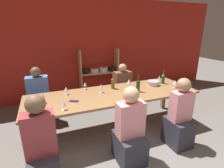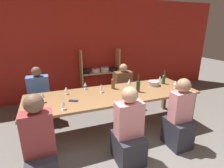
{
  "view_description": "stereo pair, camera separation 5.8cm",
  "coord_description": "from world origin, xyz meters",
  "px_view_note": "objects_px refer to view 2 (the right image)",
  "views": [
    {
      "loc": [
        -1.04,
        -1.0,
        1.93
      ],
      "look_at": [
        0.13,
        1.9,
        0.91
      ],
      "focal_mm": 28.0,
      "sensor_mm": 36.0,
      "label": 1
    },
    {
      "loc": [
        -0.99,
        -1.02,
        1.93
      ],
      "look_at": [
        0.13,
        1.9,
        0.91
      ],
      "focal_mm": 28.0,
      "sensor_mm": 36.0,
      "label": 2
    }
  ],
  "objects_px": {
    "dining_table": "(114,97)",
    "wine_glass_red_b": "(176,83)",
    "person_near_c": "(128,135)",
    "wine_glass_red_c": "(85,84)",
    "mixing_bowl": "(154,83)",
    "wine_glass_empty_c": "(129,81)",
    "wine_glass_red_a": "(160,78)",
    "wine_bottle_dark": "(113,83)",
    "cell_phone": "(73,101)",
    "wine_bottle_green": "(138,85)",
    "wine_glass_white_b": "(42,95)",
    "person_near_a": "(179,121)",
    "wine_glass_white_a": "(26,104)",
    "person_near_b": "(41,152)",
    "shelf_unit": "(100,80)",
    "wine_glass_white_c": "(63,103)",
    "person_far_a": "(123,92)",
    "wine_bottle_amber": "(164,79)",
    "wine_glass_empty_a": "(101,86)",
    "person_far_b": "(40,102)",
    "wine_glass_empty_b": "(66,89)"
  },
  "relations": [
    {
      "from": "wine_bottle_amber",
      "to": "wine_glass_red_a",
      "type": "xyz_separation_m",
      "value": [
        -0.04,
        0.08,
        -0.01
      ]
    },
    {
      "from": "wine_bottle_green",
      "to": "person_near_a",
      "type": "xyz_separation_m",
      "value": [
        0.37,
        -0.75,
        -0.44
      ]
    },
    {
      "from": "wine_glass_empty_c",
      "to": "wine_bottle_green",
      "type": "bearing_deg",
      "value": -81.44
    },
    {
      "from": "dining_table",
      "to": "shelf_unit",
      "type": "bearing_deg",
      "value": 81.02
    },
    {
      "from": "wine_glass_empty_c",
      "to": "wine_glass_empty_a",
      "type": "bearing_deg",
      "value": -174.23
    },
    {
      "from": "wine_glass_red_b",
      "to": "wine_glass_red_c",
      "type": "xyz_separation_m",
      "value": [
        -1.7,
        0.6,
        -0.02
      ]
    },
    {
      "from": "wine_glass_white_a",
      "to": "person_near_b",
      "type": "xyz_separation_m",
      "value": [
        0.15,
        -0.56,
        -0.43
      ]
    },
    {
      "from": "wine_bottle_amber",
      "to": "wine_glass_empty_a",
      "type": "distance_m",
      "value": 1.42
    },
    {
      "from": "wine_glass_white_b",
      "to": "wine_glass_red_b",
      "type": "bearing_deg",
      "value": -4.68
    },
    {
      "from": "shelf_unit",
      "to": "wine_glass_white_c",
      "type": "relative_size",
      "value": 9.45
    },
    {
      "from": "person_near_a",
      "to": "wine_glass_white_b",
      "type": "bearing_deg",
      "value": 157.2
    },
    {
      "from": "wine_bottle_dark",
      "to": "person_near_b",
      "type": "relative_size",
      "value": 0.26
    },
    {
      "from": "wine_bottle_green",
      "to": "person_far_a",
      "type": "bearing_deg",
      "value": 82.16
    },
    {
      "from": "person_far_a",
      "to": "person_far_b",
      "type": "height_order",
      "value": "person_far_b"
    },
    {
      "from": "wine_glass_red_a",
      "to": "person_near_c",
      "type": "bearing_deg",
      "value": -139.64
    },
    {
      "from": "wine_glass_empty_a",
      "to": "person_near_c",
      "type": "distance_m",
      "value": 1.09
    },
    {
      "from": "mixing_bowl",
      "to": "person_near_b",
      "type": "xyz_separation_m",
      "value": [
        -2.25,
        -0.97,
        -0.35
      ]
    },
    {
      "from": "dining_table",
      "to": "wine_glass_red_b",
      "type": "bearing_deg",
      "value": -7.86
    },
    {
      "from": "wine_glass_red_a",
      "to": "wine_glass_empty_a",
      "type": "relative_size",
      "value": 1.02
    },
    {
      "from": "wine_glass_white_c",
      "to": "person_near_b",
      "type": "xyz_separation_m",
      "value": [
        -0.35,
        -0.47,
        -0.4
      ]
    },
    {
      "from": "dining_table",
      "to": "cell_phone",
      "type": "height_order",
      "value": "cell_phone"
    },
    {
      "from": "dining_table",
      "to": "wine_glass_white_b",
      "type": "height_order",
      "value": "wine_glass_white_b"
    },
    {
      "from": "mixing_bowl",
      "to": "person_near_c",
      "type": "relative_size",
      "value": 0.21
    },
    {
      "from": "dining_table",
      "to": "wine_glass_empty_b",
      "type": "distance_m",
      "value": 0.89
    },
    {
      "from": "wine_glass_white_a",
      "to": "person_far_b",
      "type": "bearing_deg",
      "value": 83.7
    },
    {
      "from": "wine_glass_red_c",
      "to": "person_near_b",
      "type": "xyz_separation_m",
      "value": [
        -0.85,
        -1.26,
        -0.39
      ]
    },
    {
      "from": "wine_glass_white_b",
      "to": "person_near_b",
      "type": "distance_m",
      "value": 0.96
    },
    {
      "from": "wine_bottle_dark",
      "to": "cell_phone",
      "type": "bearing_deg",
      "value": -157.59
    },
    {
      "from": "wine_bottle_dark",
      "to": "person_far_a",
      "type": "xyz_separation_m",
      "value": [
        0.51,
        0.62,
        -0.48
      ]
    },
    {
      "from": "wine_bottle_green",
      "to": "wine_glass_red_a",
      "type": "distance_m",
      "value": 0.79
    },
    {
      "from": "person_near_c",
      "to": "wine_glass_red_c",
      "type": "bearing_deg",
      "value": 104.43
    },
    {
      "from": "wine_glass_red_a",
      "to": "person_near_b",
      "type": "distance_m",
      "value": 2.72
    },
    {
      "from": "wine_glass_empty_a",
      "to": "person_near_c",
      "type": "bearing_deg",
      "value": -84.7
    },
    {
      "from": "wine_glass_white_b",
      "to": "wine_glass_empty_a",
      "type": "xyz_separation_m",
      "value": [
        1.03,
        0.11,
        -0.01
      ]
    },
    {
      "from": "wine_glass_red_b",
      "to": "wine_glass_empty_c",
      "type": "distance_m",
      "value": 0.92
    },
    {
      "from": "wine_bottle_green",
      "to": "wine_glass_white_b",
      "type": "bearing_deg",
      "value": 176.0
    },
    {
      "from": "mixing_bowl",
      "to": "wine_glass_white_c",
      "type": "distance_m",
      "value": 1.97
    },
    {
      "from": "wine_glass_empty_a",
      "to": "wine_glass_red_b",
      "type": "bearing_deg",
      "value": -11.96
    },
    {
      "from": "dining_table",
      "to": "wine_glass_empty_c",
      "type": "height_order",
      "value": "wine_glass_empty_c"
    },
    {
      "from": "shelf_unit",
      "to": "wine_glass_white_c",
      "type": "distance_m",
      "value": 2.54
    },
    {
      "from": "wine_glass_empty_b",
      "to": "person_near_c",
      "type": "relative_size",
      "value": 0.12
    },
    {
      "from": "mixing_bowl",
      "to": "wine_glass_red_b",
      "type": "distance_m",
      "value": 0.44
    },
    {
      "from": "wine_glass_white_b",
      "to": "wine_glass_empty_b",
      "type": "height_order",
      "value": "wine_glass_white_b"
    },
    {
      "from": "shelf_unit",
      "to": "person_near_a",
      "type": "xyz_separation_m",
      "value": [
        0.54,
        -2.66,
        -0.04
      ]
    },
    {
      "from": "wine_bottle_dark",
      "to": "wine_glass_white_b",
      "type": "xyz_separation_m",
      "value": [
        -1.31,
        -0.22,
        0.0
      ]
    },
    {
      "from": "dining_table",
      "to": "person_near_c",
      "type": "height_order",
      "value": "person_near_c"
    },
    {
      "from": "cell_phone",
      "to": "person_near_b",
      "type": "height_order",
      "value": "person_near_b"
    },
    {
      "from": "person_far_b",
      "to": "shelf_unit",
      "type": "bearing_deg",
      "value": -149.16
    },
    {
      "from": "mixing_bowl",
      "to": "wine_glass_empty_c",
      "type": "bearing_deg",
      "value": 173.44
    },
    {
      "from": "dining_table",
      "to": "wine_glass_red_c",
      "type": "relative_size",
      "value": 22.59
    }
  ]
}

